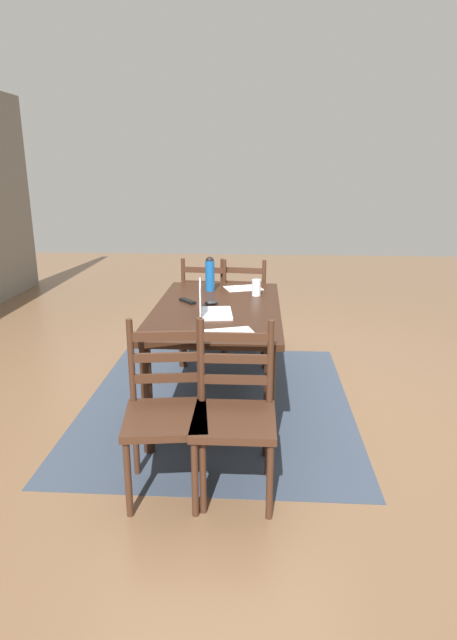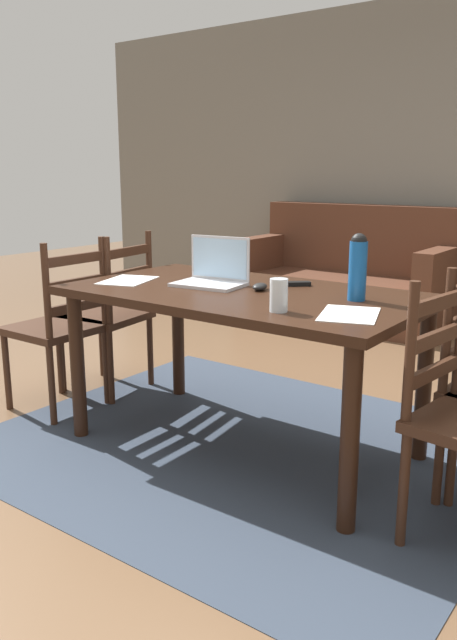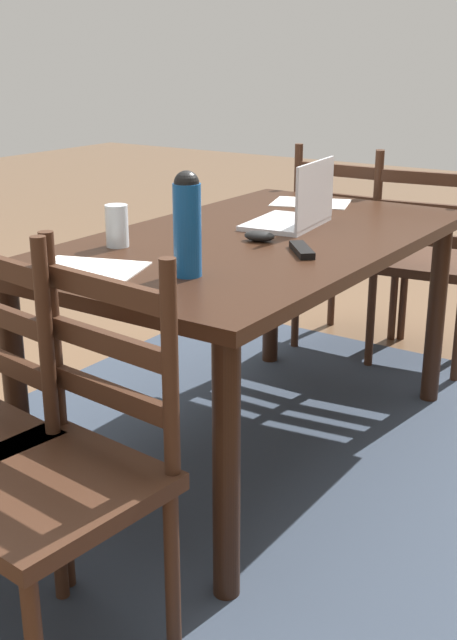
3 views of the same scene
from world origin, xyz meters
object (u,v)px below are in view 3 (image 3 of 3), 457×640
at_px(computer_mouse, 259,236).
at_px(drinking_glass, 117,226).
at_px(chair_right_far, 59,476).
at_px(dining_table, 256,264).
at_px(laptop, 298,210).
at_px(tv_remote, 302,250).
at_px(chair_left_near, 349,251).
at_px(chair_left_far, 426,262).
at_px(water_bottle, 187,222).

bearing_deg(computer_mouse, drinking_glass, -59.37).
bearing_deg(chair_right_far, dining_table, -170.38).
height_order(laptop, computer_mouse, laptop).
bearing_deg(laptop, drinking_glass, -29.49).
relative_size(drinking_glass, tv_remote, 0.76).
height_order(dining_table, computer_mouse, computer_mouse).
bearing_deg(dining_table, tv_remote, 63.29).
xyz_separation_m(chair_left_near, laptop, (0.90, 0.22, 0.36)).
height_order(dining_table, drinking_glass, drinking_glass).
relative_size(laptop, drinking_glass, 2.65).
relative_size(chair_left_near, chair_left_far, 1.00).
bearing_deg(laptop, dining_table, -10.96).
relative_size(chair_left_far, drinking_glass, 7.34).
height_order(drinking_glass, computer_mouse, drinking_glass).
bearing_deg(dining_table, laptop, 169.04).
xyz_separation_m(chair_right_far, water_bottle, (-0.59, -0.09, 0.45)).
height_order(chair_left_near, tv_remote, chair_left_near).
bearing_deg(dining_table, drinking_glass, -37.77).
xyz_separation_m(chair_right_far, laptop, (-1.30, -0.15, 0.36)).
height_order(dining_table, water_bottle, water_bottle).
bearing_deg(chair_right_far, tv_remote, 177.23).
xyz_separation_m(laptop, water_bottle, (0.71, 0.06, 0.09)).
bearing_deg(drinking_glass, chair_left_far, 162.24).
relative_size(dining_table, water_bottle, 5.74).
bearing_deg(water_bottle, computer_mouse, -173.10).
bearing_deg(drinking_glass, chair_right_far, 32.29).
relative_size(chair_left_near, laptop, 2.77).
distance_m(drinking_glass, computer_mouse, 0.45).
distance_m(water_bottle, drinking_glass, 0.42).
height_order(chair_right_far, tv_remote, chair_right_far).
bearing_deg(dining_table, computer_mouse, 39.30).
height_order(chair_left_near, chair_right_far, same).
height_order(chair_left_far, computer_mouse, chair_left_far).
distance_m(chair_right_far, laptop, 1.36).
height_order(laptop, drinking_glass, laptop).
xyz_separation_m(chair_left_far, tv_remote, (1.22, 0.05, 0.31)).
relative_size(laptop, computer_mouse, 3.43).
bearing_deg(computer_mouse, water_bottle, -5.49).
distance_m(dining_table, water_bottle, 0.57).
bearing_deg(chair_left_near, drinking_glass, -3.84).
relative_size(water_bottle, drinking_glass, 2.18).
xyz_separation_m(dining_table, chair_left_far, (-1.10, 0.19, -0.21)).
distance_m(chair_left_far, water_bottle, 1.67).
distance_m(chair_left_near, chair_left_far, 0.37).
bearing_deg(laptop, chair_right_far, 6.43).
height_order(water_bottle, drinking_glass, water_bottle).
height_order(drinking_glass, tv_remote, drinking_glass).
bearing_deg(dining_table, chair_left_near, -170.59).
bearing_deg(tv_remote, chair_left_far, 50.82).
bearing_deg(computer_mouse, tv_remote, 59.62).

